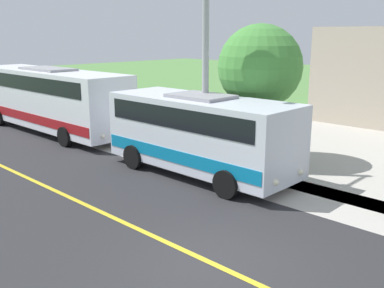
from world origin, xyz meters
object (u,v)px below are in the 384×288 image
at_px(shuttle_bus_front, 200,131).
at_px(street_light_pole, 203,38).
at_px(tree_curbside, 260,67).
at_px(transit_bus_rear, 50,97).

relative_size(shuttle_bus_front, street_light_pole, 0.84).
distance_m(shuttle_bus_front, tree_curbside, 3.55).
height_order(transit_bus_rear, street_light_pole, street_light_pole).
bearing_deg(tree_curbside, shuttle_bus_front, -9.05).
bearing_deg(street_light_pole, tree_curbside, 165.97).
bearing_deg(transit_bus_rear, shuttle_bus_front, 90.00).
relative_size(transit_bus_rear, street_light_pole, 1.28).
xyz_separation_m(transit_bus_rear, tree_curbside, (-2.83, 10.94, 1.88)).
distance_m(transit_bus_rear, street_light_pole, 10.74).
bearing_deg(shuttle_bus_front, tree_curbside, 170.95).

